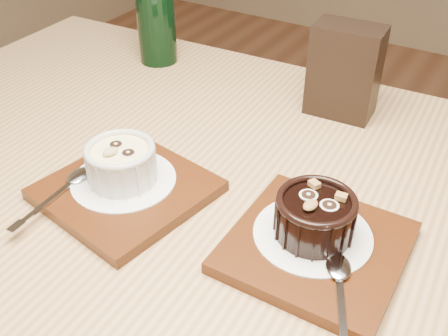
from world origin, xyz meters
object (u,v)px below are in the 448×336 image
at_px(ramekin_white, 121,162).
at_px(condiment_stand, 344,71).
at_px(tray_right, 316,247).
at_px(tray_left, 127,190).
at_px(ramekin_dark, 315,215).
at_px(table, 220,249).
at_px(green_bottle, 155,8).

xyz_separation_m(ramekin_white, condiment_stand, (0.16, 0.33, 0.03)).
bearing_deg(tray_right, ramekin_white, -174.66).
relative_size(ramekin_white, condiment_stand, 0.61).
relative_size(tray_left, ramekin_dark, 2.07).
height_order(table, tray_left, tray_left).
distance_m(ramekin_dark, green_bottle, 0.54).
bearing_deg(ramekin_white, tray_right, 19.85).
height_order(ramekin_white, ramekin_dark, same).
bearing_deg(tray_left, green_bottle, 121.32).
bearing_deg(green_bottle, tray_right, -34.81).
distance_m(tray_right, ramekin_dark, 0.04).
relative_size(table, condiment_stand, 8.80).
bearing_deg(green_bottle, tray_left, -58.68).
distance_m(table, tray_right, 0.17).
bearing_deg(table, tray_left, -150.91).
bearing_deg(ramekin_white, tray_left, -21.39).
height_order(table, green_bottle, green_bottle).
height_order(ramekin_white, condiment_stand, condiment_stand).
relative_size(ramekin_white, tray_right, 0.47).
bearing_deg(tray_left, tray_right, 7.03).
height_order(ramekin_dark, condiment_stand, condiment_stand).
height_order(tray_right, ramekin_dark, ramekin_dark).
bearing_deg(ramekin_dark, table, -178.31).
bearing_deg(green_bottle, table, -42.78).
relative_size(table, green_bottle, 4.82).
relative_size(table, ramekin_white, 14.42).
relative_size(ramekin_white, ramekin_dark, 0.98).
height_order(table, condiment_stand, condiment_stand).
relative_size(table, ramekin_dark, 14.19).
bearing_deg(table, condiment_stand, 80.00).
height_order(ramekin_white, tray_right, ramekin_white).
distance_m(tray_right, green_bottle, 0.55).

